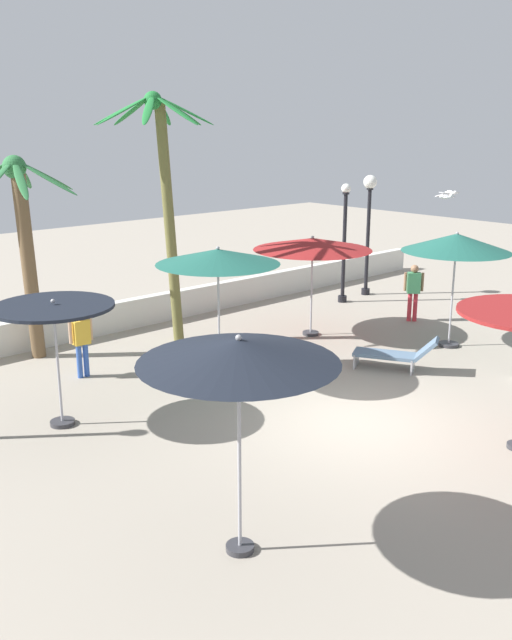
{
  "coord_description": "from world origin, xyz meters",
  "views": [
    {
      "loc": [
        -9.61,
        -7.68,
        5.4
      ],
      "look_at": [
        0.0,
        2.95,
        1.4
      ],
      "focal_mm": 38.91,
      "sensor_mm": 36.0,
      "label": 1
    }
  ],
  "objects_px": {
    "patio_umbrella_3": "(54,314)",
    "lamp_post_0": "(369,214)",
    "lounge_chair_1": "(396,354)",
    "seagull_1": "(450,193)",
    "palm_tree_0": "(164,187)",
    "patio_umbrella_5": "(218,258)",
    "patio_umbrella_1": "(239,353)",
    "guest_0": "(414,287)",
    "seagull_0": "(446,196)",
    "guest_1": "(81,338)",
    "patio_umbrella_0": "(456,243)",
    "lamp_post_1": "(344,239)",
    "patio_umbrella_2": "(313,244)",
    "palm_tree_1": "(24,233)"
  },
  "relations": [
    {
      "from": "patio_umbrella_3",
      "to": "lamp_post_0",
      "type": "relative_size",
      "value": 0.62
    },
    {
      "from": "lounge_chair_1",
      "to": "patio_umbrella_3",
      "type": "bearing_deg",
      "value": 161.77
    },
    {
      "from": "seagull_1",
      "to": "lounge_chair_1",
      "type": "bearing_deg",
      "value": -157.8
    },
    {
      "from": "palm_tree_0",
      "to": "patio_umbrella_5",
      "type": "bearing_deg",
      "value": -105.82
    },
    {
      "from": "patio_umbrella_1",
      "to": "lamp_post_0",
      "type": "xyz_separation_m",
      "value": [
        12.6,
        8.17,
        -0.07
      ]
    },
    {
      "from": "guest_0",
      "to": "palm_tree_0",
      "type": "bearing_deg",
      "value": 155.05
    },
    {
      "from": "patio_umbrella_5",
      "to": "seagull_0",
      "type": "bearing_deg",
      "value": -4.89
    },
    {
      "from": "lamp_post_0",
      "to": "guest_1",
      "type": "height_order",
      "value": "lamp_post_0"
    },
    {
      "from": "patio_umbrella_0",
      "to": "guest_0",
      "type": "bearing_deg",
      "value": 58.25
    },
    {
      "from": "patio_umbrella_1",
      "to": "guest_1",
      "type": "height_order",
      "value": "patio_umbrella_1"
    },
    {
      "from": "lamp_post_1",
      "to": "lounge_chair_1",
      "type": "relative_size",
      "value": 1.94
    },
    {
      "from": "guest_0",
      "to": "patio_umbrella_5",
      "type": "bearing_deg",
      "value": -178.66
    },
    {
      "from": "patio_umbrella_3",
      "to": "seagull_1",
      "type": "relative_size",
      "value": 2.23
    },
    {
      "from": "seagull_1",
      "to": "patio_umbrella_2",
      "type": "bearing_deg",
      "value": 163.71
    },
    {
      "from": "patio_umbrella_3",
      "to": "palm_tree_0",
      "type": "height_order",
      "value": "palm_tree_0"
    },
    {
      "from": "patio_umbrella_1",
      "to": "lounge_chair_1",
      "type": "height_order",
      "value": "patio_umbrella_1"
    },
    {
      "from": "patio_umbrella_3",
      "to": "palm_tree_1",
      "type": "relative_size",
      "value": 0.51
    },
    {
      "from": "seagull_0",
      "to": "lamp_post_0",
      "type": "bearing_deg",
      "value": 68.08
    },
    {
      "from": "palm_tree_1",
      "to": "seagull_1",
      "type": "xyz_separation_m",
      "value": [
        10.64,
        -4.42,
        0.55
      ]
    },
    {
      "from": "patio_umbrella_0",
      "to": "seagull_1",
      "type": "distance_m",
      "value": 3.15
    },
    {
      "from": "patio_umbrella_3",
      "to": "lamp_post_1",
      "type": "height_order",
      "value": "lamp_post_1"
    },
    {
      "from": "lamp_post_1",
      "to": "seagull_1",
      "type": "bearing_deg",
      "value": -73.8
    },
    {
      "from": "seagull_0",
      "to": "seagull_1",
      "type": "xyz_separation_m",
      "value": [
        1.07,
        0.56,
        -0.01
      ]
    },
    {
      "from": "seagull_0",
      "to": "seagull_1",
      "type": "distance_m",
      "value": 1.2
    },
    {
      "from": "patio_umbrella_3",
      "to": "palm_tree_0",
      "type": "xyz_separation_m",
      "value": [
        4.48,
        2.87,
        1.82
      ]
    },
    {
      "from": "patio_umbrella_2",
      "to": "lamp_post_0",
      "type": "relative_size",
      "value": 0.79
    },
    {
      "from": "palm_tree_0",
      "to": "seagull_0",
      "type": "height_order",
      "value": "palm_tree_0"
    },
    {
      "from": "guest_0",
      "to": "patio_umbrella_0",
      "type": "bearing_deg",
      "value": -121.75
    },
    {
      "from": "lamp_post_1",
      "to": "guest_0",
      "type": "height_order",
      "value": "lamp_post_1"
    },
    {
      "from": "patio_umbrella_2",
      "to": "patio_umbrella_5",
      "type": "xyz_separation_m",
      "value": [
        -4.12,
        -1.18,
        0.32
      ]
    },
    {
      "from": "palm_tree_0",
      "to": "lamp_post_0",
      "type": "distance_m",
      "value": 8.07
    },
    {
      "from": "patio_umbrella_2",
      "to": "seagull_1",
      "type": "distance_m",
      "value": 4.61
    },
    {
      "from": "patio_umbrella_5",
      "to": "lamp_post_0",
      "type": "distance_m",
      "value": 9.41
    },
    {
      "from": "patio_umbrella_3",
      "to": "lounge_chair_1",
      "type": "bearing_deg",
      "value": -18.23
    },
    {
      "from": "lamp_post_1",
      "to": "patio_umbrella_0",
      "type": "bearing_deg",
      "value": -107.07
    },
    {
      "from": "patio_umbrella_0",
      "to": "lounge_chair_1",
      "type": "distance_m",
      "value": 3.37
    },
    {
      "from": "palm_tree_0",
      "to": "seagull_0",
      "type": "bearing_deg",
      "value": -30.32
    },
    {
      "from": "palm_tree_0",
      "to": "lamp_post_1",
      "type": "height_order",
      "value": "palm_tree_0"
    },
    {
      "from": "patio_umbrella_2",
      "to": "patio_umbrella_5",
      "type": "bearing_deg",
      "value": -164.01
    },
    {
      "from": "patio_umbrella_2",
      "to": "guest_1",
      "type": "height_order",
      "value": "patio_umbrella_2"
    },
    {
      "from": "palm_tree_0",
      "to": "guest_0",
      "type": "height_order",
      "value": "palm_tree_0"
    },
    {
      "from": "guest_1",
      "to": "seagull_1",
      "type": "distance_m",
      "value": 11.03
    },
    {
      "from": "patio_umbrella_5",
      "to": "palm_tree_1",
      "type": "relative_size",
      "value": 0.63
    },
    {
      "from": "patio_umbrella_5",
      "to": "palm_tree_0",
      "type": "height_order",
      "value": "palm_tree_0"
    },
    {
      "from": "palm_tree_0",
      "to": "seagull_1",
      "type": "height_order",
      "value": "palm_tree_0"
    },
    {
      "from": "lounge_chair_1",
      "to": "seagull_0",
      "type": "relative_size",
      "value": 2.06
    },
    {
      "from": "palm_tree_1",
      "to": "lamp_post_0",
      "type": "bearing_deg",
      "value": -6.11
    },
    {
      "from": "palm_tree_1",
      "to": "lamp_post_0",
      "type": "distance_m",
      "value": 11.17
    },
    {
      "from": "guest_1",
      "to": "seagull_1",
      "type": "bearing_deg",
      "value": -12.98
    },
    {
      "from": "patio_umbrella_0",
      "to": "patio_umbrella_1",
      "type": "xyz_separation_m",
      "value": [
        -9.75,
        -3.13,
        0.11
      ]
    }
  ]
}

